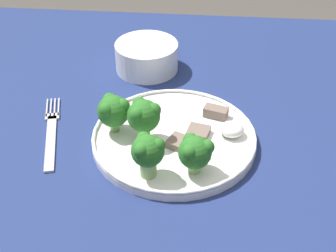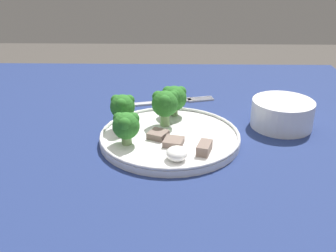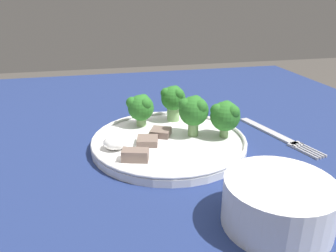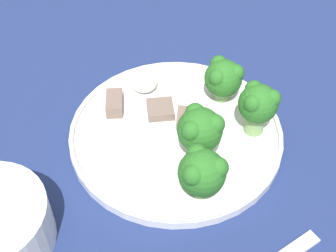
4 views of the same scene
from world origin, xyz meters
name	(u,v)px [view 4 (image 4 of 4)]	position (x,y,z in m)	size (l,w,h in m)	color
table	(190,147)	(0.00, 0.00, 0.63)	(1.16, 1.06, 0.72)	navy
dinner_plate	(176,133)	(-0.05, 0.04, 0.72)	(0.26, 0.26, 0.02)	white
broccoli_floret_near_rim_left	(223,77)	(-0.02, -0.03, 0.76)	(0.05, 0.05, 0.06)	#7FA866
broccoli_floret_center_left	(200,129)	(-0.10, 0.03, 0.77)	(0.05, 0.05, 0.07)	#7FA866
broccoli_floret_back_left	(258,104)	(-0.08, -0.05, 0.77)	(0.05, 0.05, 0.07)	#7FA866
broccoli_floret_front_left	(202,172)	(-0.15, 0.05, 0.77)	(0.05, 0.05, 0.06)	#7FA866
meat_slice_front_slice	(114,103)	(0.01, 0.10, 0.74)	(0.04, 0.03, 0.02)	#756056
meat_slice_middle_slice	(160,109)	(-0.01, 0.05, 0.73)	(0.04, 0.04, 0.01)	#756056
meat_slice_rear_slice	(190,118)	(-0.04, 0.02, 0.73)	(0.04, 0.04, 0.01)	#756056
sauce_dollop	(144,82)	(0.04, 0.06, 0.74)	(0.04, 0.04, 0.02)	white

